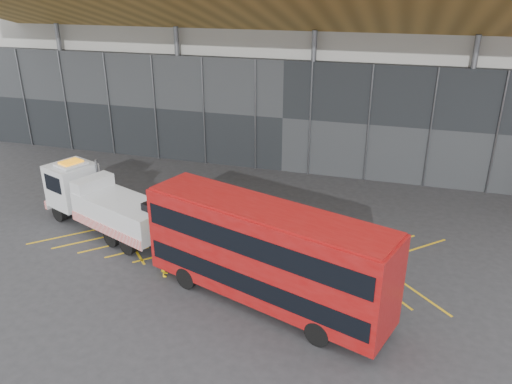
% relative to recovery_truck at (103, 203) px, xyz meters
% --- Properties ---
extents(ground_plane, '(120.00, 120.00, 0.00)m').
position_rel_recovery_truck_xyz_m(ground_plane, '(5.22, 0.72, -1.65)').
color(ground_plane, '#2C2D2F').
extents(road_markings, '(21.56, 7.16, 0.01)m').
position_rel_recovery_truck_xyz_m(road_markings, '(7.62, 0.72, -1.65)').
color(road_markings, gold).
rests_on(road_markings, ground_plane).
extents(construction_building, '(55.00, 23.97, 18.00)m').
position_rel_recovery_truck_xyz_m(construction_building, '(7.14, 19.12, 7.32)').
color(construction_building, '#989893').
rests_on(construction_building, ground_plane).
extents(recovery_truck, '(10.05, 5.43, 3.58)m').
position_rel_recovery_truck_xyz_m(recovery_truck, '(0.00, 0.00, 0.00)').
color(recovery_truck, black).
rests_on(recovery_truck, ground_plane).
extents(bus_towed, '(11.36, 5.91, 4.53)m').
position_rel_recovery_truck_xyz_m(bus_towed, '(10.52, -4.05, 0.86)').
color(bus_towed, maroon).
rests_on(bus_towed, ground_plane).
extents(worker, '(0.56, 0.68, 1.61)m').
position_rel_recovery_truck_xyz_m(worker, '(5.37, -3.38, -0.85)').
color(worker, yellow).
rests_on(worker, ground_plane).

